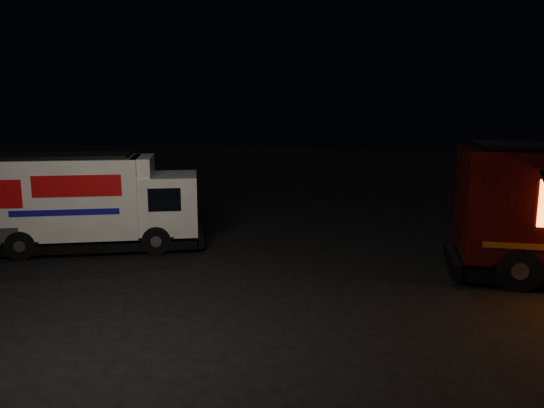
% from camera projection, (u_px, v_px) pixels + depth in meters
% --- Properties ---
extents(ground, '(80.00, 80.00, 0.00)m').
position_uv_depth(ground, '(252.00, 296.00, 11.65)').
color(ground, black).
rests_on(ground, ground).
extents(white_truck, '(6.45, 3.87, 2.77)m').
position_uv_depth(white_truck, '(96.00, 202.00, 15.27)').
color(white_truck, white).
rests_on(white_truck, ground).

